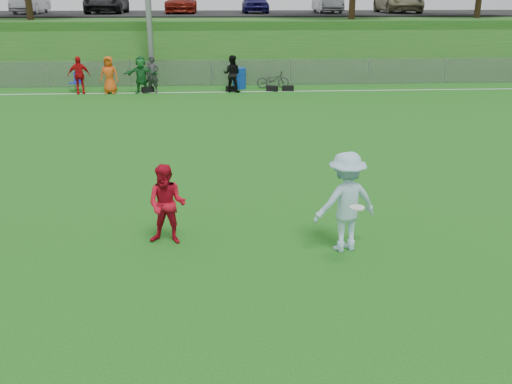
{
  "coord_description": "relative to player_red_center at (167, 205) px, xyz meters",
  "views": [
    {
      "loc": [
        0.25,
        -8.88,
        4.4
      ],
      "look_at": [
        0.9,
        0.5,
        1.12
      ],
      "focal_mm": 40.0,
      "sensor_mm": 36.0,
      "label": 1
    }
  ],
  "objects": [
    {
      "name": "berm",
      "position": [
        0.7,
        30.05,
        0.75
      ],
      "size": [
        120.0,
        18.0,
        3.0
      ],
      "primitive_type": "cube",
      "color": "#1D5818",
      "rests_on": "ground"
    },
    {
      "name": "parking_lot",
      "position": [
        0.7,
        32.05,
        2.3
      ],
      "size": [
        120.0,
        12.0,
        0.1
      ],
      "primitive_type": "cube",
      "color": "black",
      "rests_on": "berm"
    },
    {
      "name": "bicycle",
      "position": [
        3.7,
        18.05,
        -0.34
      ],
      "size": [
        1.59,
        0.6,
        0.82
      ],
      "primitive_type": "imported",
      "rotation": [
        0.0,
        0.0,
        1.61
      ],
      "color": "#2B2B2D",
      "rests_on": "ground"
    },
    {
      "name": "recycling_bin",
      "position": [
        2.06,
        18.05,
        -0.26
      ],
      "size": [
        0.86,
        0.86,
        0.99
      ],
      "primitive_type": "cylinder",
      "rotation": [
        0.0,
        0.0,
        0.39
      ],
      "color": "#0E389C",
      "rests_on": "ground"
    },
    {
      "name": "ground",
      "position": [
        0.7,
        -0.95,
        -0.75
      ],
      "size": [
        120.0,
        120.0,
        0.0
      ],
      "primitive_type": "plane",
      "color": "#1F5712",
      "rests_on": "ground"
    },
    {
      "name": "spectator_row",
      "position": [
        -2.29,
        17.05,
        0.1
      ],
      "size": [
        8.02,
        0.82,
        1.69
      ],
      "color": "red",
      "rests_on": "ground"
    },
    {
      "name": "car_row",
      "position": [
        -0.47,
        31.05,
        3.07
      ],
      "size": [
        32.04,
        5.18,
        1.44
      ],
      "color": "silver",
      "rests_on": "parking_lot"
    },
    {
      "name": "gear_bags",
      "position": [
        1.83,
        17.15,
        -0.62
      ],
      "size": [
        7.18,
        0.48,
        0.26
      ],
      "color": "black",
      "rests_on": "ground"
    },
    {
      "name": "camp_chair",
      "position": [
        -5.67,
        17.87,
        -0.5
      ],
      "size": [
        0.63,
        0.64,
        0.87
      ],
      "rotation": [
        0.0,
        0.0,
        -0.38
      ],
      "color": "#1025B4",
      "rests_on": "ground"
    },
    {
      "name": "player_red_center",
      "position": [
        0.0,
        0.0,
        0.0
      ],
      "size": [
        0.83,
        0.71,
        1.5
      ],
      "primitive_type": "imported",
      "rotation": [
        0.0,
        0.0,
        -0.21
      ],
      "color": "red",
      "rests_on": "ground"
    },
    {
      "name": "frisbee",
      "position": [
        3.18,
        -1.35,
        0.37
      ],
      "size": [
        0.25,
        0.25,
        0.02
      ],
      "color": "white",
      "rests_on": "ground"
    },
    {
      "name": "fence",
      "position": [
        0.7,
        19.05,
        -0.1
      ],
      "size": [
        58.0,
        0.06,
        1.3
      ],
      "color": "gray",
      "rests_on": "ground"
    },
    {
      "name": "sideline_far",
      "position": [
        0.7,
        17.05,
        -0.75
      ],
      "size": [
        60.0,
        0.1,
        0.01
      ],
      "primitive_type": "cube",
      "color": "white",
      "rests_on": "ground"
    },
    {
      "name": "player_blue",
      "position": [
        3.19,
        -0.51,
        0.16
      ],
      "size": [
        1.32,
        0.98,
        1.82
      ],
      "primitive_type": "imported",
      "rotation": [
        0.0,
        0.0,
        3.42
      ],
      "color": "#A8CFE9",
      "rests_on": "ground"
    }
  ]
}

